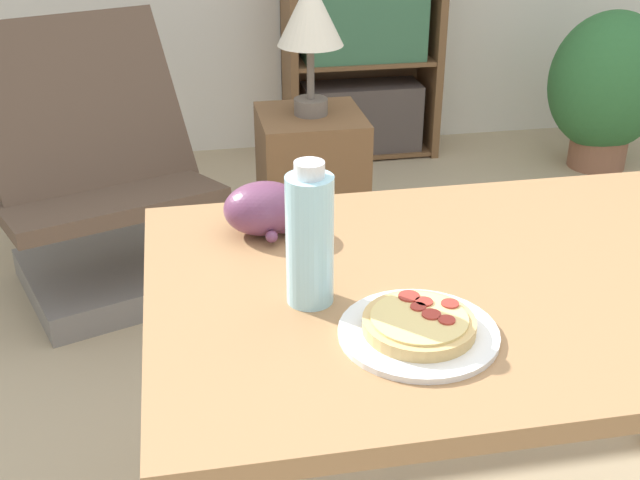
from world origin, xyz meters
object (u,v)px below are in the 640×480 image
(table_lamp, at_px, (310,18))
(potted_plant_floor, at_px, (608,87))
(grape_bunch, at_px, (264,209))
(drink_bottle, at_px, (310,238))
(lounge_chair_near, at_px, (106,207))
(bookshelf, at_px, (363,20))
(side_table, at_px, (311,200))
(pizza_on_plate, at_px, (419,328))

(table_lamp, bearing_deg, potted_plant_floor, 28.07)
(grape_bunch, bearing_deg, drink_bottle, -80.74)
(lounge_chair_near, bearing_deg, drink_bottle, -92.71)
(lounge_chair_near, relative_size, table_lamp, 2.17)
(lounge_chair_near, relative_size, potted_plant_floor, 1.28)
(bookshelf, distance_m, side_table, 1.34)
(drink_bottle, distance_m, potted_plant_floor, 2.86)
(side_table, xyz_separation_m, table_lamp, (-0.00, 0.00, 0.61))
(side_table, bearing_deg, pizza_on_plate, -93.78)
(grape_bunch, bearing_deg, potted_plant_floor, 46.80)
(side_table, bearing_deg, grape_bunch, -104.30)
(pizza_on_plate, distance_m, side_table, 1.58)
(lounge_chair_near, height_order, side_table, lounge_chair_near)
(bookshelf, relative_size, potted_plant_floor, 1.87)
(pizza_on_plate, relative_size, lounge_chair_near, 0.26)
(table_lamp, bearing_deg, bookshelf, 69.26)
(pizza_on_plate, xyz_separation_m, potted_plant_floor, (1.63, 2.32, -0.38))
(pizza_on_plate, height_order, side_table, pizza_on_plate)
(lounge_chair_near, xyz_separation_m, bookshelf, (1.15, 1.09, 0.37))
(pizza_on_plate, height_order, table_lamp, table_lamp)
(lounge_chair_near, bearing_deg, side_table, -28.95)
(lounge_chair_near, bearing_deg, bookshelf, 23.74)
(drink_bottle, height_order, bookshelf, bookshelf)
(grape_bunch, height_order, side_table, grape_bunch)
(pizza_on_plate, distance_m, drink_bottle, 0.22)
(bookshelf, height_order, side_table, bookshelf)
(grape_bunch, relative_size, table_lamp, 0.35)
(potted_plant_floor, bearing_deg, side_table, -151.93)
(bookshelf, bearing_deg, side_table, -110.74)
(bookshelf, bearing_deg, table_lamp, -110.74)
(drink_bottle, relative_size, bookshelf, 0.17)
(lounge_chair_near, height_order, bookshelf, bookshelf)
(drink_bottle, bearing_deg, pizza_on_plate, -42.77)
(lounge_chair_near, bearing_deg, grape_bunch, -91.15)
(bookshelf, height_order, table_lamp, bookshelf)
(drink_bottle, relative_size, side_table, 0.39)
(drink_bottle, xyz_separation_m, side_table, (0.24, 1.38, -0.56))
(potted_plant_floor, bearing_deg, bookshelf, 160.05)
(table_lamp, bearing_deg, drink_bottle, -100.00)
(lounge_chair_near, distance_m, side_table, 0.71)
(grape_bunch, distance_m, bookshelf, 2.44)
(grape_bunch, relative_size, drink_bottle, 0.63)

